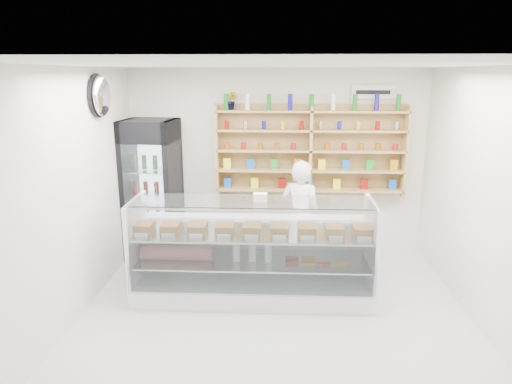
{
  "coord_description": "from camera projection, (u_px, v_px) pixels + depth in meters",
  "views": [
    {
      "loc": [
        0.0,
        -4.44,
        2.73
      ],
      "look_at": [
        -0.25,
        0.9,
        1.32
      ],
      "focal_mm": 32.0,
      "sensor_mm": 36.0,
      "label": 1
    }
  ],
  "objects": [
    {
      "name": "room",
      "position": [
        276.0,
        208.0,
        4.63
      ],
      "size": [
        5.0,
        5.0,
        5.0
      ],
      "color": "#BBBCC1",
      "rests_on": "ground"
    },
    {
      "name": "display_counter",
      "position": [
        253.0,
        270.0,
        5.66
      ],
      "size": [
        2.9,
        0.87,
        1.26
      ],
      "color": "white",
      "rests_on": "floor"
    },
    {
      "name": "shop_worker",
      "position": [
        300.0,
        217.0,
        6.29
      ],
      "size": [
        0.69,
        0.59,
        1.59
      ],
      "primitive_type": "imported",
      "rotation": [
        0.0,
        0.0,
        2.72
      ],
      "color": "silver",
      "rests_on": "floor"
    },
    {
      "name": "drinks_cooler",
      "position": [
        153.0,
        189.0,
        6.81
      ],
      "size": [
        0.8,
        0.78,
        2.07
      ],
      "rotation": [
        0.0,
        0.0,
        -0.08
      ],
      "color": "black",
      "rests_on": "floor"
    },
    {
      "name": "wall_shelving",
      "position": [
        310.0,
        151.0,
        6.82
      ],
      "size": [
        2.84,
        0.28,
        1.33
      ],
      "color": "tan",
      "rests_on": "back_wall"
    },
    {
      "name": "potted_plant",
      "position": [
        232.0,
        101.0,
        6.68
      ],
      "size": [
        0.17,
        0.15,
        0.27
      ],
      "primitive_type": "imported",
      "rotation": [
        0.0,
        0.0,
        -0.23
      ],
      "color": "#1E6626",
      "rests_on": "wall_shelving"
    },
    {
      "name": "security_mirror",
      "position": [
        101.0,
        96.0,
        5.62
      ],
      "size": [
        0.15,
        0.5,
        0.5
      ],
      "primitive_type": "ellipsoid",
      "color": "silver",
      "rests_on": "left_wall"
    },
    {
      "name": "wall_sign",
      "position": [
        373.0,
        92.0,
        6.69
      ],
      "size": [
        0.62,
        0.03,
        0.2
      ],
      "primitive_type": "cube",
      "color": "white",
      "rests_on": "back_wall"
    }
  ]
}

